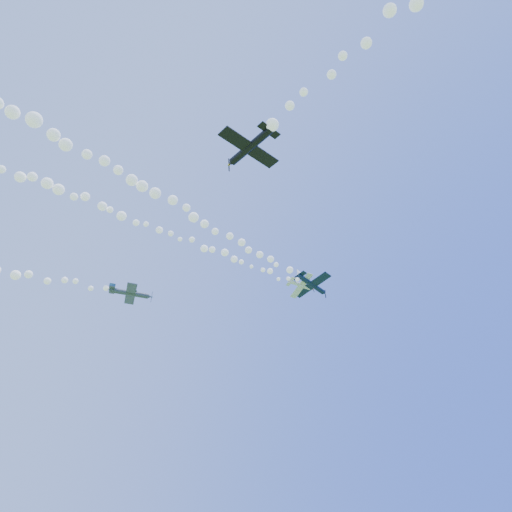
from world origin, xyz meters
TOP-DOWN VIEW (x-y plane):
  - plane_white at (20.80, 2.78)m, footprint 6.14×6.28m
  - smoke_trail_white at (-17.98, 6.78)m, footprint 73.94×9.64m
  - plane_navy at (22.33, 1.40)m, footprint 8.06×8.50m
  - smoke_trail_navy at (-23.45, -1.51)m, footprint 86.74×8.28m
  - plane_grey at (-9.28, 8.77)m, footprint 6.62×6.95m
  - plane_black at (-10.52, -22.84)m, footprint 7.38×7.13m

SIDE VIEW (x-z plane):
  - plane_black at x=-10.52m, z-range 39.24..41.26m
  - plane_grey at x=-9.28m, z-range 39.79..41.67m
  - smoke_trail_white at x=-17.98m, z-range 51.15..53.82m
  - smoke_trail_navy at x=-23.45m, z-range 51.13..54.26m
  - plane_white at x=20.80m, z-range 51.81..53.79m
  - plane_navy at x=22.33m, z-range 51.28..54.46m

